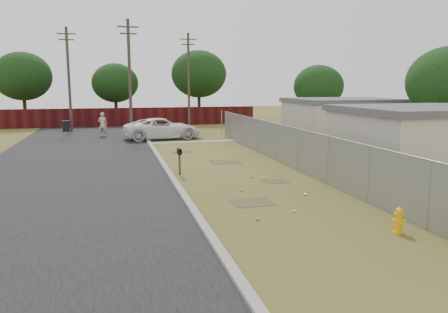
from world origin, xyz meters
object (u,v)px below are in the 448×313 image
object	(u,v)px
pedestrian	(103,124)
trash_bin	(66,126)
fire_hydrant	(399,221)
mailbox	(179,154)
pickup_truck	(163,129)

from	to	relation	value
pedestrian	trash_bin	distance (m)	5.86
fire_hydrant	mailbox	distance (m)	10.55
fire_hydrant	pickup_truck	distance (m)	23.12
fire_hydrant	trash_bin	bearing A→B (deg)	110.82
pickup_truck	trash_bin	world-z (taller)	pickup_truck
mailbox	pickup_truck	distance (m)	13.37
pickup_truck	trash_bin	bearing A→B (deg)	38.45
fire_hydrant	pedestrian	distance (m)	26.94
pickup_truck	trash_bin	xyz separation A→B (m)	(-7.62, 7.69, -0.32)
mailbox	pedestrian	distance (m)	16.59
fire_hydrant	trash_bin	world-z (taller)	trash_bin
fire_hydrant	pickup_truck	xyz separation A→B (m)	(-3.97, 22.78, 0.44)
fire_hydrant	pickup_truck	bearing A→B (deg)	99.88
mailbox	pickup_truck	xyz separation A→B (m)	(0.73, 13.35, -0.18)
trash_bin	pickup_truck	bearing A→B (deg)	-45.26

